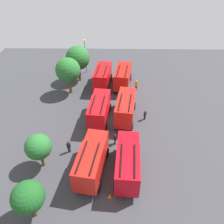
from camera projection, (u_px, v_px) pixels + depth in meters
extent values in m
plane|color=#38383D|center=(112.00, 119.00, 32.50)|extent=(56.15, 56.15, 0.00)
cube|color=red|center=(128.00, 145.00, 25.41)|extent=(2.36, 2.64, 2.60)
cube|color=#8C9EAD|center=(128.00, 137.00, 26.05)|extent=(0.22, 2.13, 1.46)
cube|color=red|center=(127.00, 169.00, 22.58)|extent=(4.95, 2.80, 2.90)
cube|color=black|center=(121.00, 159.00, 21.65)|extent=(4.32, 0.40, 0.12)
cube|color=black|center=(135.00, 160.00, 21.56)|extent=(4.32, 0.40, 0.12)
cube|color=silver|center=(128.00, 145.00, 27.07)|extent=(0.35, 2.38, 0.28)
cylinder|color=black|center=(118.00, 152.00, 26.60)|extent=(1.12, 0.42, 1.10)
cylinder|color=black|center=(137.00, 153.00, 26.45)|extent=(1.12, 0.42, 1.10)
cylinder|color=black|center=(115.00, 187.00, 22.76)|extent=(1.12, 0.42, 1.10)
cylinder|color=black|center=(138.00, 189.00, 22.61)|extent=(1.12, 0.42, 1.10)
cube|color=red|center=(127.00, 98.00, 33.32)|extent=(2.52, 2.78, 2.60)
cube|color=#8C9EAD|center=(128.00, 93.00, 33.94)|extent=(0.37, 2.12, 1.46)
cube|color=red|center=(125.00, 111.00, 30.50)|extent=(5.10, 3.14, 2.90)
cube|color=black|center=(120.00, 101.00, 29.62)|extent=(4.30, 0.71, 0.12)
cube|color=black|center=(130.00, 102.00, 29.45)|extent=(4.30, 0.71, 0.12)
cube|color=silver|center=(128.00, 100.00, 34.96)|extent=(0.52, 2.38, 0.28)
cylinder|color=black|center=(120.00, 104.00, 34.58)|extent=(1.14, 0.50, 1.10)
cylinder|color=black|center=(134.00, 106.00, 34.28)|extent=(1.14, 0.50, 1.10)
cylinder|color=black|center=(115.00, 124.00, 30.76)|extent=(1.14, 0.50, 1.10)
cylinder|color=black|center=(132.00, 126.00, 30.47)|extent=(1.14, 0.50, 1.10)
cube|color=red|center=(124.00, 70.00, 40.75)|extent=(2.54, 2.79, 2.60)
cube|color=#8C9EAD|center=(125.00, 66.00, 41.37)|extent=(0.38, 2.11, 1.46)
cube|color=red|center=(122.00, 78.00, 37.93)|extent=(5.11, 3.16, 2.90)
cube|color=black|center=(119.00, 70.00, 37.05)|extent=(4.29, 0.74, 0.12)
cube|color=black|center=(126.00, 71.00, 36.88)|extent=(4.29, 0.74, 0.12)
cube|color=silver|center=(125.00, 73.00, 42.39)|extent=(0.54, 2.38, 0.28)
cylinder|color=black|center=(118.00, 76.00, 42.01)|extent=(1.14, 0.50, 1.10)
cylinder|color=black|center=(130.00, 77.00, 41.71)|extent=(1.14, 0.50, 1.10)
cylinder|color=black|center=(114.00, 89.00, 38.20)|extent=(1.14, 0.50, 1.10)
cylinder|color=black|center=(128.00, 91.00, 37.90)|extent=(1.14, 0.50, 1.10)
cube|color=red|center=(97.00, 144.00, 25.61)|extent=(2.56, 2.81, 2.60)
cube|color=#8C9EAD|center=(99.00, 136.00, 26.23)|extent=(0.41, 2.11, 1.46)
cube|color=red|center=(89.00, 167.00, 22.80)|extent=(5.13, 3.21, 2.90)
cube|color=black|center=(82.00, 156.00, 21.93)|extent=(4.29, 0.78, 0.12)
cube|color=black|center=(95.00, 158.00, 21.74)|extent=(4.29, 0.78, 0.12)
cube|color=silver|center=(99.00, 143.00, 27.25)|extent=(0.56, 2.38, 0.28)
cylinder|color=black|center=(88.00, 150.00, 26.88)|extent=(1.14, 0.52, 1.10)
cylinder|color=black|center=(107.00, 153.00, 26.56)|extent=(1.14, 0.52, 1.10)
cylinder|color=black|center=(77.00, 184.00, 23.08)|extent=(1.14, 0.52, 1.10)
cylinder|color=black|center=(98.00, 187.00, 22.76)|extent=(1.14, 0.52, 1.10)
cube|color=red|center=(102.00, 100.00, 32.95)|extent=(2.42, 2.69, 2.60)
cube|color=#8C9EAD|center=(103.00, 94.00, 33.58)|extent=(0.27, 2.12, 1.46)
cube|color=red|center=(98.00, 113.00, 30.12)|extent=(5.01, 2.93, 2.90)
cube|color=black|center=(93.00, 103.00, 29.21)|extent=(4.31, 0.52, 0.12)
cube|color=black|center=(103.00, 104.00, 29.09)|extent=(4.31, 0.52, 0.12)
cube|color=silver|center=(103.00, 101.00, 34.60)|extent=(0.42, 2.38, 0.28)
cylinder|color=black|center=(95.00, 106.00, 34.17)|extent=(1.13, 0.45, 1.10)
cylinder|color=black|center=(110.00, 107.00, 33.96)|extent=(1.13, 0.45, 1.10)
cylinder|color=black|center=(89.00, 127.00, 30.33)|extent=(1.13, 0.45, 1.10)
cylinder|color=black|center=(106.00, 128.00, 30.13)|extent=(1.13, 0.45, 1.10)
cube|color=red|center=(105.00, 70.00, 40.77)|extent=(2.43, 2.70, 2.60)
cube|color=#8C9EAD|center=(105.00, 66.00, 41.40)|extent=(0.28, 2.12, 1.46)
cube|color=red|center=(102.00, 78.00, 37.94)|extent=(5.02, 2.95, 2.90)
cube|color=black|center=(98.00, 70.00, 37.03)|extent=(4.31, 0.53, 0.12)
cube|color=black|center=(105.00, 70.00, 36.91)|extent=(4.31, 0.53, 0.12)
cube|color=silver|center=(105.00, 72.00, 42.42)|extent=(0.43, 2.38, 0.28)
cylinder|color=black|center=(99.00, 76.00, 41.99)|extent=(1.13, 0.45, 1.10)
cylinder|color=black|center=(111.00, 77.00, 41.78)|extent=(1.13, 0.45, 1.10)
cylinder|color=black|center=(94.00, 90.00, 38.16)|extent=(1.13, 0.45, 1.10)
cylinder|color=black|center=(108.00, 90.00, 37.94)|extent=(1.13, 0.45, 1.10)
cylinder|color=black|center=(145.00, 117.00, 32.31)|extent=(0.16, 0.16, 0.74)
cylinder|color=black|center=(144.00, 118.00, 32.19)|extent=(0.16, 0.16, 0.74)
cube|color=black|center=(145.00, 114.00, 31.82)|extent=(0.47, 0.46, 0.64)
sphere|color=beige|center=(145.00, 112.00, 31.56)|extent=(0.21, 0.21, 0.21)
cylinder|color=black|center=(145.00, 111.00, 31.51)|extent=(0.26, 0.26, 0.06)
cylinder|color=black|center=(69.00, 150.00, 27.08)|extent=(0.16, 0.16, 0.81)
cylinder|color=black|center=(70.00, 149.00, 27.19)|extent=(0.16, 0.16, 0.81)
cube|color=black|center=(69.00, 145.00, 26.67)|extent=(0.46, 0.47, 0.71)
sphere|color=tan|center=(68.00, 143.00, 26.38)|extent=(0.23, 0.23, 0.23)
cylinder|color=black|center=(68.00, 142.00, 26.32)|extent=(0.29, 0.29, 0.07)
cylinder|color=black|center=(136.00, 87.00, 38.99)|extent=(0.16, 0.16, 0.85)
cylinder|color=black|center=(135.00, 87.00, 38.95)|extent=(0.16, 0.16, 0.85)
cube|color=orange|center=(136.00, 84.00, 38.48)|extent=(0.35, 0.47, 0.74)
sphere|color=#9E704C|center=(136.00, 81.00, 38.18)|extent=(0.24, 0.24, 0.24)
cylinder|color=orange|center=(136.00, 81.00, 38.12)|extent=(0.30, 0.30, 0.07)
cylinder|color=black|center=(115.00, 141.00, 28.33)|extent=(0.16, 0.16, 0.79)
cylinder|color=black|center=(115.00, 142.00, 28.17)|extent=(0.16, 0.16, 0.79)
cube|color=black|center=(115.00, 138.00, 27.80)|extent=(0.44, 0.28, 0.68)
sphere|color=brown|center=(115.00, 135.00, 27.52)|extent=(0.22, 0.22, 0.22)
cylinder|color=black|center=(115.00, 135.00, 27.46)|extent=(0.28, 0.28, 0.07)
cylinder|color=black|center=(127.00, 100.00, 35.85)|extent=(0.16, 0.16, 0.85)
cylinder|color=black|center=(127.00, 100.00, 35.71)|extent=(0.16, 0.16, 0.85)
cube|color=orange|center=(127.00, 96.00, 35.29)|extent=(0.48, 0.42, 0.74)
sphere|color=tan|center=(127.00, 94.00, 34.99)|extent=(0.24, 0.24, 0.24)
cylinder|color=orange|center=(127.00, 93.00, 34.93)|extent=(0.30, 0.30, 0.07)
cylinder|color=brown|center=(34.00, 210.00, 20.42)|extent=(0.38, 0.38, 1.89)
sphere|color=#19511E|center=(28.00, 197.00, 19.04)|extent=(3.03, 3.03, 3.03)
cylinder|color=brown|center=(42.00, 160.00, 25.18)|extent=(0.38, 0.38, 1.88)
sphere|color=#236628|center=(38.00, 147.00, 23.81)|extent=(3.01, 3.01, 3.01)
cylinder|color=brown|center=(70.00, 86.00, 37.64)|extent=(0.52, 0.52, 2.62)
sphere|color=#236628|center=(68.00, 70.00, 35.74)|extent=(4.19, 4.19, 4.19)
cylinder|color=brown|center=(79.00, 74.00, 41.15)|extent=(0.55, 0.55, 2.74)
sphere|color=#236628|center=(78.00, 58.00, 39.16)|extent=(4.38, 4.38, 4.38)
cone|color=#F2600C|center=(110.00, 196.00, 22.26)|extent=(0.43, 0.43, 0.62)
cylinder|color=slate|center=(86.00, 57.00, 42.50)|extent=(0.16, 0.16, 6.55)
sphere|color=#F2EFCC|center=(84.00, 40.00, 40.37)|extent=(0.36, 0.36, 0.36)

